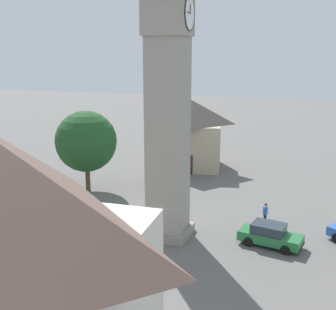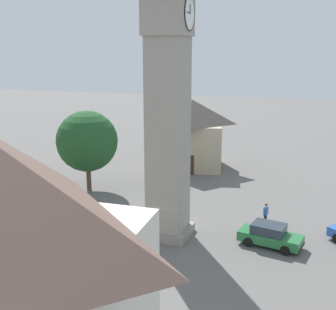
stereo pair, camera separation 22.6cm
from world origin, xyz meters
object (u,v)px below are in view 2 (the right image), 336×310
(car_blue_kerb, at_px, (270,235))
(pedestrian, at_px, (266,212))
(tree, at_px, (87,141))
(building_shop_left, at_px, (191,133))
(car_red_corner, at_px, (10,201))
(car_silver_kerb, at_px, (157,178))
(clock_tower, at_px, (168,31))

(car_blue_kerb, xyz_separation_m, pedestrian, (-3.54, -0.69, 0.25))
(tree, distance_m, building_shop_left, 13.03)
(pedestrian, xyz_separation_m, building_shop_left, (-14.09, -9.87, 2.91))
(tree, bearing_deg, car_red_corner, -28.38)
(pedestrian, bearing_deg, building_shop_left, -144.99)
(car_blue_kerb, xyz_separation_m, car_silver_kerb, (-10.09, -11.84, 0.00))
(clock_tower, xyz_separation_m, pedestrian, (-4.16, 6.29, -12.90))
(pedestrian, relative_size, building_shop_left, 0.21)
(car_silver_kerb, distance_m, building_shop_left, 8.27)
(car_red_corner, bearing_deg, pedestrian, 100.19)
(car_red_corner, distance_m, pedestrian, 20.54)
(clock_tower, xyz_separation_m, car_blue_kerb, (-0.62, 6.97, -13.15))
(clock_tower, relative_size, car_silver_kerb, 5.32)
(clock_tower, height_order, car_red_corner, clock_tower)
(pedestrian, height_order, building_shop_left, building_shop_left)
(clock_tower, distance_m, car_silver_kerb, 17.64)
(clock_tower, bearing_deg, car_red_corner, -92.17)
(car_silver_kerb, distance_m, pedestrian, 12.94)
(car_blue_kerb, bearing_deg, car_silver_kerb, -130.44)
(car_blue_kerb, relative_size, pedestrian, 2.59)
(car_red_corner, bearing_deg, car_silver_kerb, 138.35)
(car_red_corner, bearing_deg, car_blue_kerb, 90.26)
(car_silver_kerb, xyz_separation_m, tree, (3.57, -5.48, 3.95))
(car_blue_kerb, distance_m, tree, 18.93)
(clock_tower, distance_m, car_red_corner, 19.16)
(pedestrian, bearing_deg, clock_tower, -56.50)
(pedestrian, bearing_deg, car_silver_kerb, -120.43)
(clock_tower, height_order, building_shop_left, clock_tower)
(car_blue_kerb, height_order, car_red_corner, same)
(car_silver_kerb, height_order, car_red_corner, same)
(car_silver_kerb, height_order, building_shop_left, building_shop_left)
(building_shop_left, bearing_deg, car_blue_kerb, 30.91)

